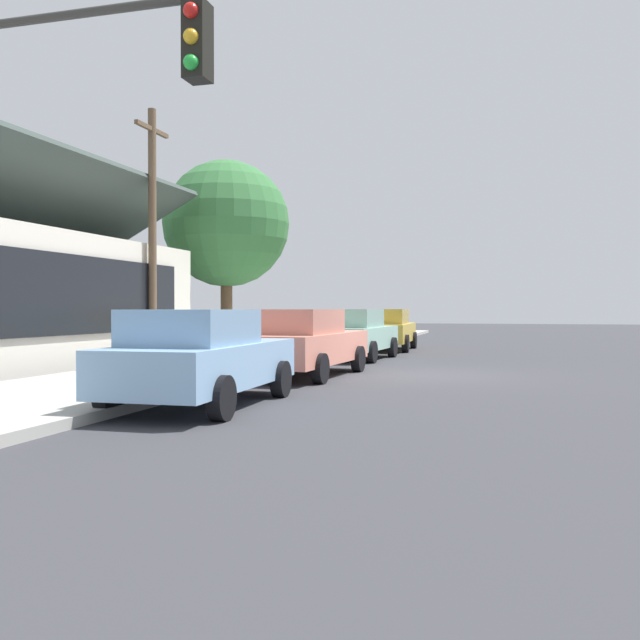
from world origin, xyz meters
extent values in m
plane|color=#38383D|center=(0.00, 0.00, 0.00)|extent=(120.00, 120.00, 0.00)
cube|color=#B2AFA8|center=(0.00, 5.60, 0.08)|extent=(60.00, 4.20, 0.16)
cube|color=#8CB7E0|center=(-6.41, 2.78, 0.68)|extent=(4.53, 1.88, 0.70)
cube|color=#779CBE|center=(-6.86, 2.77, 1.31)|extent=(2.19, 1.61, 0.56)
cylinder|color=black|center=(-5.04, 3.70, 0.33)|extent=(0.66, 0.24, 0.66)
cylinder|color=black|center=(-4.99, 1.93, 0.33)|extent=(0.66, 0.24, 0.66)
cylinder|color=black|center=(-7.82, 3.64, 0.33)|extent=(0.66, 0.24, 0.66)
cylinder|color=black|center=(-7.78, 1.86, 0.33)|extent=(0.66, 0.24, 0.66)
cube|color=#EA8C75|center=(-1.13, 2.66, 0.68)|extent=(4.94, 2.04, 0.70)
cube|color=tan|center=(-1.62, 2.69, 1.31)|extent=(2.41, 1.70, 0.56)
cylinder|color=black|center=(0.42, 3.48, 0.33)|extent=(0.67, 0.25, 0.66)
cylinder|color=black|center=(0.32, 1.69, 0.33)|extent=(0.67, 0.25, 0.66)
cylinder|color=black|center=(-2.59, 3.63, 0.33)|extent=(0.67, 0.25, 0.66)
cylinder|color=black|center=(-2.68, 1.84, 0.33)|extent=(0.67, 0.25, 0.66)
cube|color=#9ED1BC|center=(4.58, 2.74, 0.68)|extent=(4.50, 2.03, 0.70)
cube|color=#86B1A0|center=(4.14, 2.77, 1.31)|extent=(2.20, 1.69, 0.56)
cylinder|color=black|center=(5.99, 3.57, 0.33)|extent=(0.67, 0.25, 0.66)
cylinder|color=black|center=(5.89, 1.77, 0.33)|extent=(0.67, 0.25, 0.66)
cylinder|color=black|center=(3.26, 3.71, 0.33)|extent=(0.67, 0.25, 0.66)
cylinder|color=black|center=(3.17, 1.92, 0.33)|extent=(0.67, 0.25, 0.66)
cube|color=gold|center=(9.74, 2.66, 0.68)|extent=(4.61, 1.95, 0.70)
cube|color=gold|center=(9.29, 2.65, 1.31)|extent=(2.24, 1.65, 0.56)
cylinder|color=black|center=(11.12, 3.61, 0.33)|extent=(0.67, 0.25, 0.66)
cylinder|color=black|center=(11.19, 1.83, 0.33)|extent=(0.67, 0.25, 0.66)
cylinder|color=black|center=(8.30, 3.50, 0.33)|extent=(0.67, 0.25, 0.66)
cylinder|color=black|center=(8.37, 1.72, 0.33)|extent=(0.67, 0.25, 0.66)
cube|color=black|center=(-2.05, 8.36, 1.95)|extent=(10.40, 0.08, 1.99)
cube|color=#3F4C47|center=(-2.05, 10.20, 4.51)|extent=(13.60, 3.90, 2.18)
cylinder|color=brown|center=(7.26, 8.30, 1.75)|extent=(0.44, 0.44, 3.49)
sphere|color=#38753D|center=(7.26, 8.30, 4.79)|extent=(4.72, 4.72, 4.72)
cylinder|color=#383833|center=(-10.31, 2.30, 4.80)|extent=(0.10, 2.60, 0.10)
cube|color=black|center=(-10.31, 1.00, 4.35)|extent=(0.28, 0.24, 0.80)
sphere|color=red|center=(-10.46, 1.00, 4.61)|extent=(0.16, 0.16, 0.16)
sphere|color=yellow|center=(-10.46, 1.00, 4.35)|extent=(0.16, 0.16, 0.16)
sphere|color=green|center=(-10.46, 1.00, 4.09)|extent=(0.16, 0.16, 0.16)
cylinder|color=brown|center=(1.57, 8.20, 3.75)|extent=(0.24, 0.24, 7.50)
cube|color=brown|center=(1.57, 8.20, 6.90)|extent=(1.80, 0.12, 0.12)
cylinder|color=red|center=(2.63, 4.20, 0.44)|extent=(0.22, 0.22, 0.55)
sphere|color=red|center=(2.63, 4.20, 0.78)|extent=(0.18, 0.18, 0.18)
camera|label=1|loc=(-16.89, -2.17, 1.60)|focal=39.07mm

